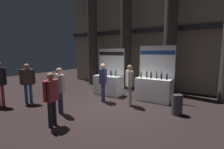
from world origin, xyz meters
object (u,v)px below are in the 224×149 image
object	(u,v)px
trash_bin	(177,104)
visitor_0	(130,82)
visitor_4	(28,80)
visitor_1	(51,95)
exhibitor_booth_0	(108,83)
visitor_3	(103,79)
exhibitor_booth_1	(154,87)
visitor_5	(60,87)

from	to	relation	value
trash_bin	visitor_0	size ratio (longest dim) A/B	0.43
visitor_4	visitor_1	bearing A→B (deg)	-62.12
exhibitor_booth_0	visitor_1	xyz separation A→B (m)	(0.69, -3.96, 0.36)
visitor_4	visitor_3	bearing A→B (deg)	-6.11
trash_bin	visitor_3	xyz separation A→B (m)	(-3.09, -0.16, 0.65)
visitor_1	visitor_4	distance (m)	2.83
visitor_0	visitor_4	xyz separation A→B (m)	(-3.74, -2.07, 0.03)
exhibitor_booth_1	visitor_5	size ratio (longest dim) A/B	1.50
exhibitor_booth_1	visitor_5	bearing A→B (deg)	-123.89
visitor_4	visitor_5	world-z (taller)	visitor_4
visitor_1	trash_bin	bearing A→B (deg)	125.77
visitor_1	visitor_5	world-z (taller)	visitor_5
visitor_0	visitor_4	world-z (taller)	visitor_4
trash_bin	visitor_3	bearing A→B (deg)	-177.09
exhibitor_booth_0	exhibitor_booth_1	world-z (taller)	exhibitor_booth_1
trash_bin	visitor_5	bearing A→B (deg)	-147.97
visitor_0	visitor_1	xyz separation A→B (m)	(-1.04, -2.95, -0.05)
trash_bin	visitor_3	size ratio (longest dim) A/B	0.43
exhibitor_booth_1	visitor_4	distance (m)	5.45
exhibitor_booth_0	trash_bin	size ratio (longest dim) A/B	3.26
visitor_0	exhibitor_booth_1	bearing A→B (deg)	109.47
visitor_4	exhibitor_booth_1	bearing A→B (deg)	-7.19
exhibitor_booth_1	visitor_5	distance (m)	4.03
exhibitor_booth_1	visitor_4	bearing A→B (deg)	-143.03
exhibitor_booth_1	visitor_3	world-z (taller)	exhibitor_booth_1
exhibitor_booth_1	visitor_3	distance (m)	2.29
visitor_1	exhibitor_booth_1	bearing A→B (deg)	148.17
visitor_1	visitor_4	xyz separation A→B (m)	(-2.69, 0.87, 0.07)
exhibitor_booth_1	trash_bin	xyz separation A→B (m)	(1.25, -1.15, -0.26)
exhibitor_booth_0	visitor_3	bearing A→B (deg)	-66.13
trash_bin	visitor_4	xyz separation A→B (m)	(-5.59, -2.11, 0.67)
visitor_1	visitor_3	distance (m)	2.84
visitor_0	visitor_3	bearing A→B (deg)	-128.41
visitor_1	visitor_5	size ratio (longest dim) A/B	0.97
visitor_3	visitor_4	xyz separation A→B (m)	(-2.50, -1.96, 0.02)
exhibitor_booth_1	visitor_1	size ratio (longest dim) A/B	1.54
exhibitor_booth_1	trash_bin	world-z (taller)	exhibitor_booth_1
visitor_0	exhibitor_booth_0	bearing A→B (deg)	-164.01
exhibitor_booth_0	visitor_1	bearing A→B (deg)	-80.08
visitor_0	visitor_4	bearing A→B (deg)	-104.79
visitor_1	visitor_3	bearing A→B (deg)	173.75
visitor_5	visitor_1	bearing A→B (deg)	-30.50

